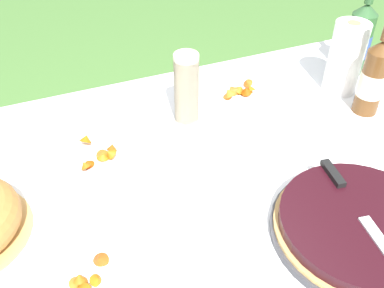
# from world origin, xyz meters

# --- Properties ---
(garden_table) EXTENTS (1.76, 1.16, 0.70)m
(garden_table) POSITION_xyz_m (0.00, 0.00, 0.65)
(garden_table) COLOR #A87A47
(garden_table) RESTS_ON ground_plane
(tablecloth) EXTENTS (1.77, 1.17, 0.10)m
(tablecloth) POSITION_xyz_m (0.00, 0.00, 0.69)
(tablecloth) COLOR white
(tablecloth) RESTS_ON garden_table
(berry_tart) EXTENTS (0.39, 0.39, 0.06)m
(berry_tart) POSITION_xyz_m (0.30, -0.27, 0.73)
(berry_tart) COLOR #38383D
(berry_tart) RESTS_ON tablecloth
(serving_knife) EXTENTS (0.08, 0.37, 0.01)m
(serving_knife) POSITION_xyz_m (0.31, -0.24, 0.77)
(serving_knife) COLOR silver
(serving_knife) RESTS_ON berry_tart
(cup_stack) EXTENTS (0.07, 0.07, 0.23)m
(cup_stack) POSITION_xyz_m (0.11, 0.28, 0.82)
(cup_stack) COLOR beige
(cup_stack) RESTS_ON tablecloth
(cider_bottle_green) EXTENTS (0.09, 0.09, 0.33)m
(cider_bottle_green) POSITION_xyz_m (0.78, 0.34, 0.83)
(cider_bottle_green) COLOR #2D562D
(cider_bottle_green) RESTS_ON tablecloth
(cider_bottle_amber) EXTENTS (0.08, 0.08, 0.32)m
(cider_bottle_amber) POSITION_xyz_m (0.65, 0.12, 0.83)
(cider_bottle_amber) COLOR brown
(cider_bottle_amber) RESTS_ON tablecloth
(snack_plate_near) EXTENTS (0.23, 0.23, 0.06)m
(snack_plate_near) POSITION_xyz_m (0.33, 0.35, 0.72)
(snack_plate_near) COLOR white
(snack_plate_near) RESTS_ON tablecloth
(snack_plate_left) EXTENTS (0.22, 0.22, 0.06)m
(snack_plate_left) POSITION_xyz_m (-0.18, 0.22, 0.72)
(snack_plate_left) COLOR white
(snack_plate_left) RESTS_ON tablecloth
(snack_plate_right) EXTENTS (0.19, 0.19, 0.05)m
(snack_plate_right) POSITION_xyz_m (-0.29, -0.15, 0.72)
(snack_plate_right) COLOR white
(snack_plate_right) RESTS_ON tablecloth
(paper_towel_roll) EXTENTS (0.11, 0.11, 0.24)m
(paper_towel_roll) POSITION_xyz_m (0.66, 0.26, 0.82)
(paper_towel_roll) COLOR white
(paper_towel_roll) RESTS_ON tablecloth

